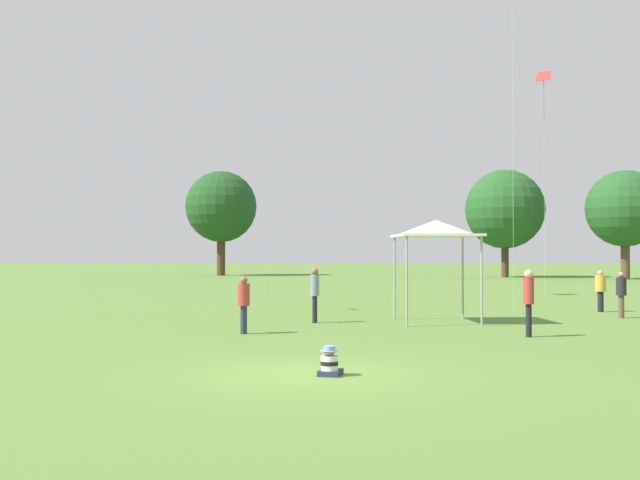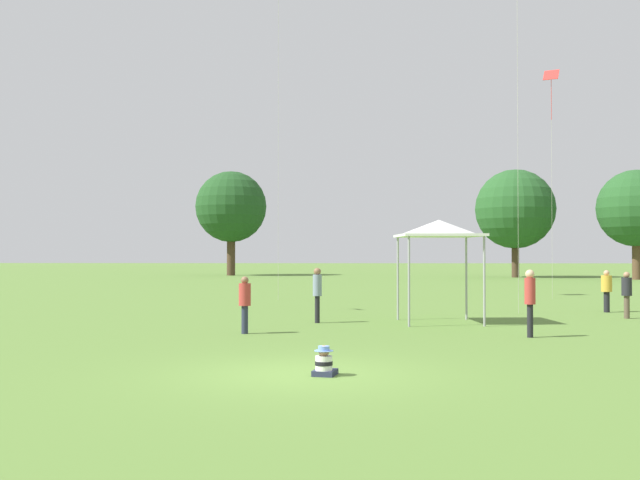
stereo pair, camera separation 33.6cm
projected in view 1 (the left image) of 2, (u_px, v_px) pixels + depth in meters
The scene contains 12 objects.
ground_plane at pixel (306, 374), 13.56m from camera, with size 300.00×300.00×0.00m, color #567A33.
seated_toddler at pixel (330, 363), 13.40m from camera, with size 0.48×0.55×0.55m.
person_standing_0 at pixel (601, 287), 27.97m from camera, with size 0.47×0.47×1.56m.
person_standing_1 at pixel (315, 289), 23.57m from camera, with size 0.39×0.39×1.74m.
person_standing_2 at pixel (529, 295), 19.59m from camera, with size 0.36×0.36×1.77m.
person_standing_3 at pixel (244, 300), 20.36m from camera, with size 0.43×0.43×1.56m.
person_standing_4 at pixel (621, 290), 25.31m from camera, with size 0.43×0.43×1.57m.
canopy_tent at pixel (436, 229), 23.64m from camera, with size 2.73×2.73×3.25m.
kite_0 at pixel (544, 89), 36.51m from camera, with size 0.84×0.73×11.15m.
distant_tree_0 at pixel (221, 207), 73.71m from camera, with size 7.01×7.01×10.30m.
distant_tree_1 at pixel (625, 209), 62.69m from camera, with size 6.42×6.42×9.17m.
distant_tree_2 at pixel (505, 209), 68.12m from camera, with size 7.20×7.20×9.81m.
Camera 1 is at (0.55, -13.59, 2.20)m, focal length 42.00 mm.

